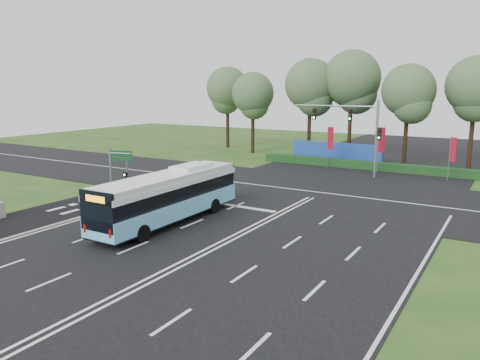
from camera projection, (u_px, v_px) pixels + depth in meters
name	position (u px, v px, depth m)	size (l,w,h in m)	color
ground	(239.00, 233.00, 26.43)	(120.00, 120.00, 0.00)	#244717
road_main	(239.00, 233.00, 26.43)	(20.00, 120.00, 0.04)	black
road_cross	(319.00, 193.00, 36.50)	(120.00, 14.00, 0.05)	black
bike_path	(50.00, 214.00, 30.24)	(5.00, 18.00, 0.06)	black
kerb_strip	(75.00, 219.00, 29.01)	(0.25, 18.00, 0.12)	gray
city_bus	(169.00, 197.00, 28.11)	(2.53, 11.39, 3.26)	#67BDEF
pedestrian_signal	(127.00, 180.00, 32.67)	(0.25, 0.40, 3.12)	gray
street_sign	(115.00, 166.00, 31.90)	(1.72, 0.52, 4.53)	gray
banner_flag_left	(330.00, 141.00, 47.23)	(0.63, 0.07, 4.26)	gray
banner_flag_mid	(381.00, 143.00, 44.27)	(0.65, 0.22, 4.50)	gray
banner_flag_right	(452.00, 152.00, 40.51)	(0.56, 0.25, 3.96)	gray
traffic_light_gantry	(357.00, 126.00, 42.63)	(8.41, 0.28, 7.00)	gray
hedge	(365.00, 165.00, 46.93)	(22.00, 1.20, 0.80)	#143817
blue_hoarding	(336.00, 153.00, 50.92)	(10.00, 0.30, 2.20)	#1C429C
eucalyptus_row	(372.00, 84.00, 51.22)	(42.38, 9.69, 12.69)	black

